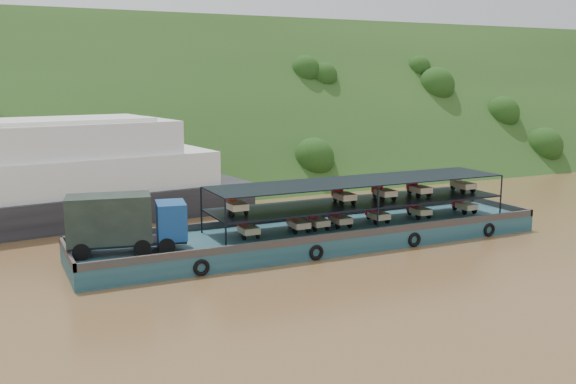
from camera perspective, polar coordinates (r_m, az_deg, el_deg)
name	(u,v)px	position (r m, az deg, el deg)	size (l,w,h in m)	color
ground	(328,237)	(49.27, 3.61, -4.05)	(160.00, 160.00, 0.00)	brown
hillside	(190,174)	(82.02, -8.68, 1.59)	(140.00, 28.00, 28.00)	#1C3613
cargo_barge	(299,231)	(46.02, 0.96, -3.49)	(35.06, 7.18, 4.90)	#143D46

